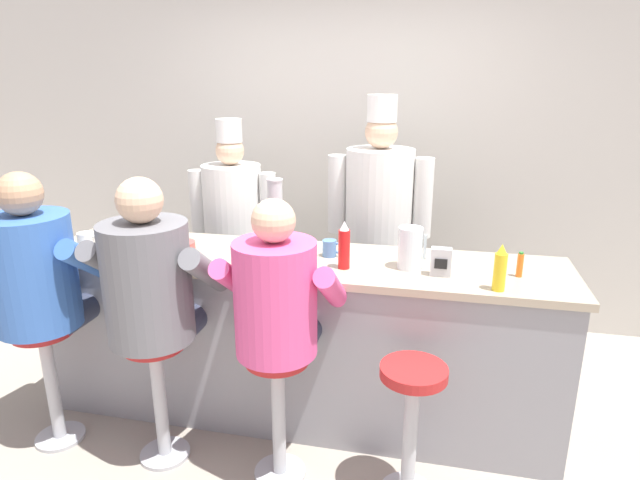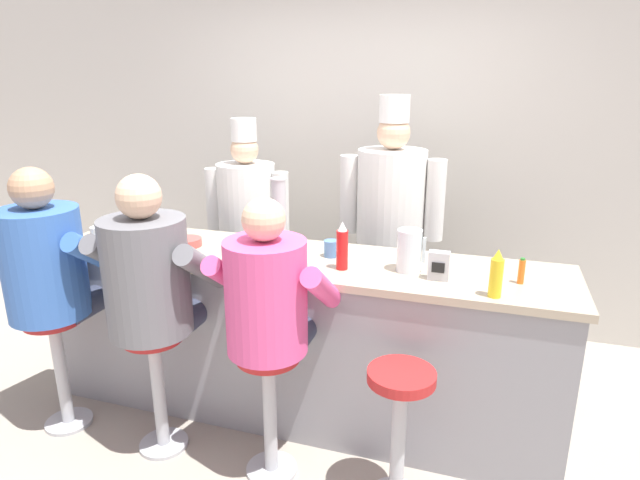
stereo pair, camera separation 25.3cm
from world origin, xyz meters
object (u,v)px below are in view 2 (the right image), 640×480
at_px(coffee_mug_blue, 332,249).
at_px(coffee_mug_white, 100,235).
at_px(hot_sauce_bottle_orange, 521,271).
at_px(empty_stool_round, 399,416).
at_px(napkin_dispenser_chrome, 439,266).
at_px(diner_seated_pink, 269,303).
at_px(water_pitcher_clear, 409,251).
at_px(diner_seated_grey, 152,281).
at_px(cook_in_whites_near, 247,222).
at_px(cook_in_whites_far, 390,219).
at_px(mustard_bottle_yellow, 496,275).
at_px(cup_stack_steel, 279,215).
at_px(breakfast_plate, 294,257).
at_px(diner_seated_blue, 50,268).
at_px(ketchup_bottle_red, 342,247).
at_px(cereal_bowl, 187,242).

bearing_deg(coffee_mug_blue, coffee_mug_white, -172.39).
height_order(hot_sauce_bottle_orange, empty_stool_round, hot_sauce_bottle_orange).
relative_size(hot_sauce_bottle_orange, napkin_dispenser_chrome, 0.90).
relative_size(hot_sauce_bottle_orange, diner_seated_pink, 0.09).
xyz_separation_m(water_pitcher_clear, diner_seated_pink, (-0.57, -0.48, -0.16)).
distance_m(diner_seated_grey, empty_stool_round, 1.36).
relative_size(cook_in_whites_near, cook_in_whites_far, 0.91).
relative_size(mustard_bottle_yellow, coffee_mug_blue, 1.84).
xyz_separation_m(cup_stack_steel, cook_in_whites_near, (-0.53, 0.70, -0.27)).
height_order(water_pitcher_clear, coffee_mug_blue, water_pitcher_clear).
distance_m(breakfast_plate, cook_in_whites_near, 1.07).
height_order(napkin_dispenser_chrome, diner_seated_blue, diner_seated_blue).
xyz_separation_m(mustard_bottle_yellow, empty_stool_round, (-0.36, -0.30, -0.61)).
distance_m(ketchup_bottle_red, coffee_mug_white, 1.49).
distance_m(coffee_mug_blue, empty_stool_round, 0.97).
relative_size(water_pitcher_clear, breakfast_plate, 0.85).
relative_size(cereal_bowl, diner_seated_blue, 0.11).
relative_size(coffee_mug_white, cup_stack_steel, 0.35).
relative_size(ketchup_bottle_red, coffee_mug_white, 1.74).
relative_size(water_pitcher_clear, cook_in_whites_far, 0.12).
bearing_deg(cereal_bowl, empty_stool_round, -21.40).
relative_size(diner_seated_pink, cook_in_whites_near, 0.86).
distance_m(hot_sauce_bottle_orange, cup_stack_steel, 1.31).
xyz_separation_m(ketchup_bottle_red, coffee_mug_white, (-1.49, -0.01, -0.07)).
bearing_deg(coffee_mug_blue, breakfast_plate, -148.30).
relative_size(mustard_bottle_yellow, water_pitcher_clear, 1.03).
xyz_separation_m(hot_sauce_bottle_orange, diner_seated_pink, (-1.11, -0.48, -0.12)).
relative_size(ketchup_bottle_red, empty_stool_round, 0.37).
height_order(diner_seated_grey, cook_in_whites_far, cook_in_whites_far).
bearing_deg(mustard_bottle_yellow, diner_seated_grey, -170.71).
relative_size(ketchup_bottle_red, cook_in_whites_near, 0.15).
bearing_deg(napkin_dispenser_chrome, breakfast_plate, 175.67).
relative_size(cereal_bowl, cook_in_whites_near, 0.10).
bearing_deg(cereal_bowl, mustard_bottle_yellow, -7.73).
bearing_deg(cup_stack_steel, water_pitcher_clear, -9.00).
height_order(mustard_bottle_yellow, coffee_mug_blue, mustard_bottle_yellow).
xyz_separation_m(coffee_mug_white, cook_in_whites_far, (1.56, 0.97, -0.02)).
bearing_deg(breakfast_plate, hot_sauce_bottle_orange, 0.48).
xyz_separation_m(mustard_bottle_yellow, breakfast_plate, (-1.04, 0.20, -0.09)).
distance_m(hot_sauce_bottle_orange, coffee_mug_blue, 0.98).
xyz_separation_m(coffee_mug_white, diner_seated_grey, (0.62, -0.39, -0.07)).
distance_m(hot_sauce_bottle_orange, napkin_dispenser_chrome, 0.39).
distance_m(ketchup_bottle_red, empty_stool_round, 0.86).
xyz_separation_m(mustard_bottle_yellow, water_pitcher_clear, (-0.42, 0.21, 0.00)).
relative_size(hot_sauce_bottle_orange, breakfast_plate, 0.50).
bearing_deg(napkin_dispenser_chrome, empty_stool_round, -101.69).
bearing_deg(coffee_mug_blue, cup_stack_steel, 175.75).
relative_size(diner_seated_grey, diner_seated_pink, 1.05).
relative_size(breakfast_plate, coffee_mug_white, 1.76).
bearing_deg(coffee_mug_white, cup_stack_steel, 11.07).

